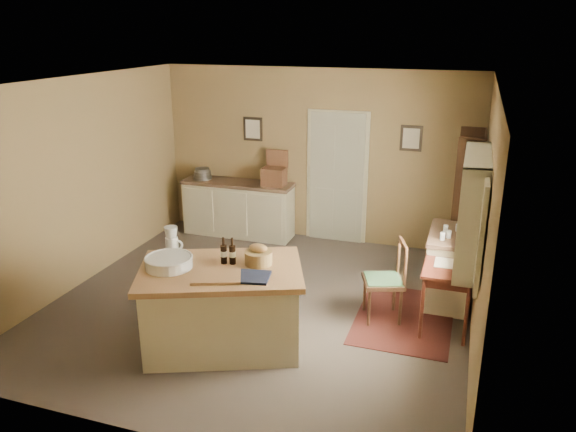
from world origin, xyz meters
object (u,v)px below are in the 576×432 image
object	(u,v)px
work_island	(221,305)
sideboard	(239,207)
desk_chair	(383,281)
writing_desk	(449,272)
right_cabinet	(450,266)
shelving_unit	(469,206)

from	to	relation	value
work_island	sideboard	xyz separation A→B (m)	(-1.16, 3.21, -0.00)
desk_chair	sideboard	bearing A→B (deg)	123.20
writing_desk	desk_chair	xyz separation A→B (m)	(-0.71, -0.08, -0.19)
work_island	right_cabinet	distance (m)	2.92
writing_desk	desk_chair	size ratio (longest dim) A/B	0.94
writing_desk	right_cabinet	xyz separation A→B (m)	(-0.00, 0.66, -0.21)
sideboard	right_cabinet	xyz separation A→B (m)	(3.41, -1.34, -0.02)
sideboard	right_cabinet	size ratio (longest dim) A/B	1.83
right_cabinet	desk_chair	bearing A→B (deg)	-134.14
writing_desk	desk_chair	distance (m)	0.74
sideboard	work_island	bearing A→B (deg)	-70.05
work_island	writing_desk	distance (m)	2.56
work_island	writing_desk	world-z (taller)	work_island
right_cabinet	shelving_unit	size ratio (longest dim) A/B	0.50
right_cabinet	writing_desk	bearing A→B (deg)	-89.98
shelving_unit	right_cabinet	bearing A→B (deg)	-99.47
right_cabinet	shelving_unit	bearing A→B (deg)	80.53
writing_desk	right_cabinet	world-z (taller)	right_cabinet
sideboard	shelving_unit	xyz separation A→B (m)	(3.56, -0.43, 0.51)
writing_desk	shelving_unit	world-z (taller)	shelving_unit
work_island	shelving_unit	world-z (taller)	shelving_unit
sideboard	writing_desk	xyz separation A→B (m)	(3.41, -2.00, 0.19)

